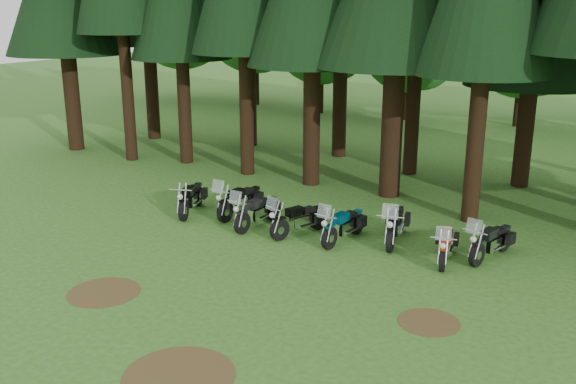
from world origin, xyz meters
name	(u,v)px	position (x,y,z in m)	size (l,w,h in m)	color
ground	(249,288)	(0.00, 0.00, 0.00)	(120.00, 120.00, 0.00)	#2E661C
decid_0	(183,18)	(-22.10, 25.26, 5.90)	(8.00, 7.78, 10.00)	black
decid_1	(258,20)	(-15.99, 25.76, 5.83)	(7.91, 7.69, 9.88)	black
decid_2	(324,36)	(-10.43, 24.78, 4.95)	(6.72, 6.53, 8.40)	black
decid_3	(413,45)	(-4.71, 25.13, 4.51)	(6.12, 5.95, 7.65)	black
decid_4	(527,50)	(1.58, 26.32, 4.37)	(5.93, 5.76, 7.41)	black
dirt_patch_0	(104,292)	(-3.00, -2.00, 0.01)	(1.80, 1.80, 0.01)	#4C3D1E
dirt_patch_1	(429,322)	(4.50, 0.50, 0.01)	(1.40, 1.40, 0.01)	#4C3D1E
dirt_patch_2	(179,376)	(1.00, -4.00, 0.01)	(2.20, 2.20, 0.01)	#4C3D1E
motorcycle_0	(191,199)	(-5.04, 4.11, 0.49)	(0.99, 2.26, 0.96)	black
motorcycle_1	(240,201)	(-3.42, 4.69, 0.50)	(0.50, 2.39, 1.50)	black
motorcycle_2	(257,212)	(-2.32, 4.03, 0.49)	(0.49, 2.33, 1.46)	black
motorcycle_3	(299,220)	(-0.80, 4.04, 0.48)	(1.07, 2.22, 1.43)	black
motorcycle_4	(343,226)	(0.64, 4.20, 0.48)	(0.55, 2.30, 1.44)	black
motorcycle_5	(395,226)	(2.00, 4.92, 0.52)	(0.82, 2.45, 1.54)	black
motorcycle_6	(445,246)	(3.75, 4.20, 0.45)	(0.69, 2.16, 1.36)	black
motorcycle_7	(491,243)	(4.80, 5.02, 0.48)	(0.85, 2.26, 1.43)	black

